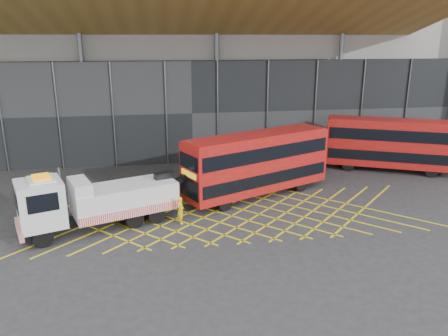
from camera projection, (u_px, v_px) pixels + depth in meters
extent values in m
plane|color=#2A2A2C|center=(175.00, 219.00, 24.21)|extent=(120.00, 120.00, 0.00)
cube|color=yellow|center=(85.00, 225.00, 23.50)|extent=(7.16, 7.16, 0.01)
cube|color=yellow|center=(85.00, 225.00, 23.50)|extent=(7.16, 7.16, 0.01)
cube|color=yellow|center=(116.00, 223.00, 23.73)|extent=(7.16, 7.16, 0.01)
cube|color=yellow|center=(116.00, 223.00, 23.73)|extent=(7.16, 7.16, 0.01)
cube|color=yellow|center=(146.00, 221.00, 23.97)|extent=(7.16, 7.16, 0.01)
cube|color=yellow|center=(146.00, 221.00, 23.97)|extent=(7.16, 7.16, 0.01)
cube|color=yellow|center=(175.00, 219.00, 24.21)|extent=(7.16, 7.16, 0.01)
cube|color=yellow|center=(175.00, 219.00, 24.21)|extent=(7.16, 7.16, 0.01)
cube|color=yellow|center=(203.00, 218.00, 24.44)|extent=(7.16, 7.16, 0.01)
cube|color=yellow|center=(203.00, 218.00, 24.44)|extent=(7.16, 7.16, 0.01)
cube|color=yellow|center=(232.00, 216.00, 24.68)|extent=(7.16, 7.16, 0.01)
cube|color=yellow|center=(232.00, 216.00, 24.68)|extent=(7.16, 7.16, 0.01)
cube|color=yellow|center=(259.00, 214.00, 24.91)|extent=(7.16, 7.16, 0.01)
cube|color=yellow|center=(259.00, 214.00, 24.91)|extent=(7.16, 7.16, 0.01)
cube|color=yellow|center=(286.00, 212.00, 25.15)|extent=(7.16, 7.16, 0.01)
cube|color=yellow|center=(286.00, 212.00, 25.15)|extent=(7.16, 7.16, 0.01)
cube|color=yellow|center=(313.00, 211.00, 25.39)|extent=(7.16, 7.16, 0.01)
cube|color=yellow|center=(313.00, 211.00, 25.39)|extent=(7.16, 7.16, 0.01)
cube|color=yellow|center=(339.00, 209.00, 25.62)|extent=(7.16, 7.16, 0.01)
cube|color=yellow|center=(339.00, 209.00, 25.62)|extent=(7.16, 7.16, 0.01)
cube|color=yellow|center=(364.00, 208.00, 25.86)|extent=(7.16, 7.16, 0.01)
cube|color=yellow|center=(364.00, 208.00, 25.86)|extent=(7.16, 7.16, 0.01)
cube|color=gray|center=(184.00, 45.00, 39.90)|extent=(55.00, 14.00, 18.00)
cube|color=black|center=(192.00, 113.00, 34.43)|extent=(55.00, 0.80, 8.00)
cube|color=olive|center=(163.00, 8.00, 28.47)|extent=(40.00, 11.93, 4.07)
cylinder|color=#595B60|center=(85.00, 102.00, 32.77)|extent=(0.36, 0.36, 10.00)
cylinder|color=#595B60|center=(217.00, 100.00, 34.24)|extent=(0.36, 0.36, 10.00)
cylinder|color=#595B60|center=(338.00, 97.00, 35.72)|extent=(0.36, 0.36, 10.00)
cube|color=black|center=(103.00, 216.00, 23.14)|extent=(8.09, 3.76, 0.31)
cube|color=white|center=(41.00, 204.00, 21.37)|extent=(2.74, 2.79, 2.28)
cube|color=black|center=(16.00, 200.00, 20.75)|extent=(0.72, 1.82, 0.96)
cube|color=red|center=(19.00, 230.00, 21.18)|extent=(1.01, 2.21, 0.48)
cube|color=orange|center=(41.00, 177.00, 21.06)|extent=(1.11, 1.26, 0.11)
cube|color=white|center=(125.00, 197.00, 23.48)|extent=(5.85, 3.97, 1.40)
cube|color=red|center=(132.00, 213.00, 22.69)|extent=(5.09, 1.97, 0.48)
cube|color=white|center=(80.00, 186.00, 22.11)|extent=(1.56, 2.27, 0.61)
cube|color=black|center=(164.00, 176.00, 24.31)|extent=(1.14, 0.78, 0.44)
cube|color=black|center=(178.00, 181.00, 24.85)|extent=(1.90, 0.96, 0.95)
cylinder|color=black|center=(43.00, 238.00, 20.92)|extent=(1.01, 0.63, 0.96)
cylinder|color=black|center=(38.00, 224.00, 22.45)|extent=(1.01, 0.63, 0.96)
cylinder|color=black|center=(156.00, 214.00, 23.65)|extent=(1.01, 0.63, 0.96)
cylinder|color=black|center=(145.00, 204.00, 25.18)|extent=(1.01, 0.63, 0.96)
cylinder|color=#595B60|center=(61.00, 186.00, 22.49)|extent=(0.12, 0.12, 1.93)
cube|color=#9E0F0C|center=(258.00, 162.00, 27.31)|extent=(9.87, 6.20, 3.47)
cube|color=black|center=(257.00, 175.00, 27.54)|extent=(9.54, 6.09, 0.76)
cube|color=black|center=(258.00, 150.00, 27.08)|extent=(9.54, 6.09, 0.85)
cube|color=black|center=(189.00, 188.00, 24.90)|extent=(0.90, 1.84, 1.16)
cube|color=black|center=(189.00, 162.00, 24.46)|extent=(0.90, 1.84, 0.85)
cube|color=yellow|center=(189.00, 174.00, 24.66)|extent=(0.73, 1.47, 0.31)
cube|color=#9E0F0C|center=(258.00, 135.00, 26.80)|extent=(9.62, 5.95, 0.11)
cylinder|color=black|center=(225.00, 203.00, 25.35)|extent=(0.96, 0.63, 0.93)
cylinder|color=black|center=(207.00, 193.00, 26.93)|extent=(0.96, 0.63, 0.93)
cylinder|color=black|center=(301.00, 184.00, 28.54)|extent=(0.96, 0.63, 0.93)
cylinder|color=black|center=(281.00, 177.00, 30.11)|extent=(0.96, 0.63, 0.93)
cube|color=#9E0F0C|center=(392.00, 143.00, 32.51)|extent=(9.59, 5.99, 3.37)
cube|color=black|center=(391.00, 153.00, 32.74)|extent=(9.27, 5.89, 0.74)
cube|color=black|center=(394.00, 133.00, 32.29)|extent=(9.27, 5.89, 0.82)
cube|color=black|center=(326.00, 148.00, 33.98)|extent=(0.87, 1.79, 1.13)
cube|color=black|center=(327.00, 129.00, 33.54)|extent=(0.87, 1.79, 0.82)
cube|color=yellow|center=(327.00, 138.00, 33.74)|extent=(0.70, 1.43, 0.30)
cube|color=#9E0F0C|center=(395.00, 120.00, 32.02)|extent=(9.35, 5.75, 0.10)
cylinder|color=black|center=(348.00, 165.00, 32.91)|extent=(0.93, 0.61, 0.90)
cylinder|color=black|center=(348.00, 159.00, 34.67)|extent=(0.93, 0.61, 0.90)
cylinder|color=black|center=(432.00, 171.00, 31.39)|extent=(0.93, 0.61, 0.90)
cylinder|color=black|center=(428.00, 164.00, 33.15)|extent=(0.93, 0.61, 0.90)
imported|color=yellow|center=(181.00, 210.00, 23.53)|extent=(0.42, 0.59, 1.51)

